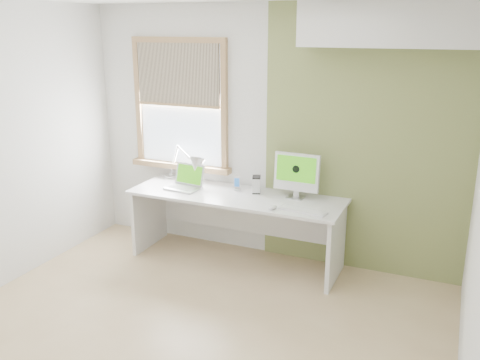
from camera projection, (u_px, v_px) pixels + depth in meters
The scene contains 12 objects.
room at pixel (183, 178), 3.79m from camera, with size 4.04×3.54×2.64m.
accent_wall at pixel (365, 143), 4.94m from camera, with size 2.00×0.02×2.60m, color olive.
soffit at pixel (394, 22), 4.40m from camera, with size 1.60×0.40×0.42m, color white.
window at pixel (180, 105), 5.61m from camera, with size 1.20×0.14×1.42m.
desk at pixel (238, 211), 5.35m from camera, with size 2.20×0.70×0.73m.
desk_lamp at pixel (191, 166), 5.54m from camera, with size 0.63×0.42×0.39m.
laptop at pixel (186, 182), 5.45m from camera, with size 0.38×0.32×0.25m.
phone_dock at pixel (237, 186), 5.39m from camera, with size 0.09×0.09×0.15m.
external_drive at pixel (256, 184), 5.30m from camera, with size 0.12×0.15×0.17m.
imac at pixel (297, 173), 5.10m from camera, with size 0.46×0.15×0.45m.
keyboard at pixel (303, 210), 4.78m from camera, with size 0.46×0.19×0.02m.
mouse at pixel (273, 207), 4.83m from camera, with size 0.07×0.11×0.03m, color white.
Camera 1 is at (1.84, -3.17, 2.37)m, focal length 38.85 mm.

